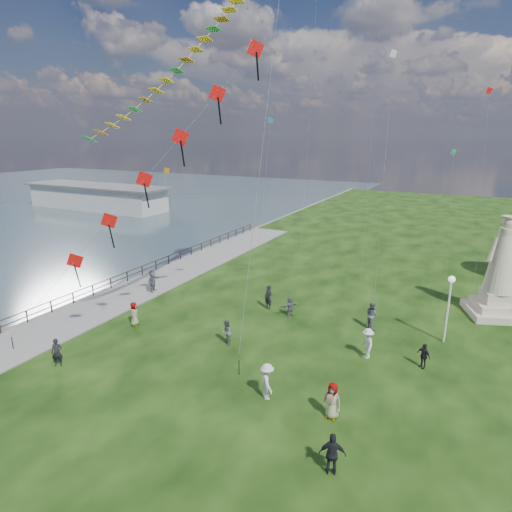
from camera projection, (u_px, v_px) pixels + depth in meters
The scene contains 18 objects.
waterfront at pixel (112, 295), 36.14m from camera, with size 200.00×200.00×1.51m.
pier_pavilion at pixel (97, 197), 80.02m from camera, with size 30.00×8.00×4.40m.
statue at pixel (499, 279), 31.24m from camera, with size 4.73×4.73×7.53m.
lamppost at pixel (450, 295), 26.99m from camera, with size 0.42×0.42×4.53m.
person_0 at pixel (57, 352), 24.82m from camera, with size 0.62×0.40×1.69m, color black.
person_1 at pixel (226, 332), 27.32m from camera, with size 0.83×0.51×1.71m, color #595960.
person_2 at pixel (267, 381), 21.68m from camera, with size 1.25×0.64×1.93m, color silver.
person_3 at pixel (332, 454), 16.83m from camera, with size 1.07×0.55×1.83m, color black.
person_4 at pixel (332, 401), 20.18m from camera, with size 0.90×0.55×1.85m, color #595960.
person_5 at pixel (153, 282), 36.40m from camera, with size 1.74×0.75×1.87m, color #595960.
person_6 at pixel (268, 297), 32.92m from camera, with size 0.69×0.46×1.90m, color black.
person_7 at pixel (372, 315), 29.64m from camera, with size 0.94×0.58×1.94m, color #595960.
person_8 at pixel (367, 343), 25.68m from camera, with size 1.22×0.63×1.89m, color silver.
person_9 at pixel (424, 356), 24.64m from camera, with size 0.89×0.45×1.52m, color black.
person_10 at pixel (134, 314), 30.12m from camera, with size 0.84×0.52×1.72m, color #595960.
person_11 at pixel (290, 307), 31.69m from camera, with size 1.38×0.60×1.49m, color #595960.
red_kite_train at pixel (159, 165), 25.08m from camera, with size 12.93×9.35×18.22m.
small_kites at pixel (371, 121), 36.69m from camera, with size 33.21×17.31×26.67m.
Camera 1 is at (11.09, -15.53, 13.04)m, focal length 30.00 mm.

